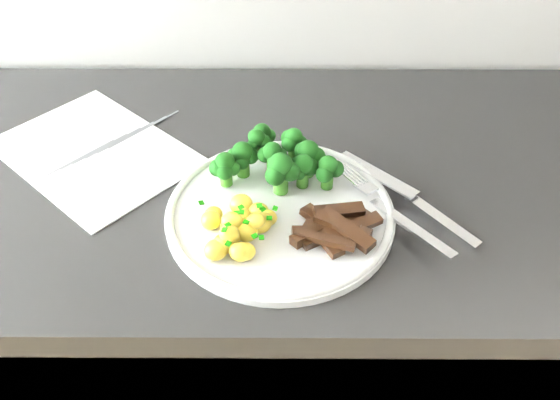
{
  "coord_description": "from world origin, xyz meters",
  "views": [
    {
      "loc": [
        0.1,
        1.03,
        1.42
      ],
      "look_at": [
        0.1,
        1.58,
        0.91
      ],
      "focal_mm": 37.05,
      "sensor_mm": 36.0,
      "label": 1
    }
  ],
  "objects_px": {
    "recipe_paper": "(94,152)",
    "potatoes": "(239,228)",
    "counter": "(245,345)",
    "knife": "(422,208)",
    "broccoli": "(277,157)",
    "beef_strips": "(333,229)",
    "fork": "(395,213)",
    "plate": "(280,212)"
  },
  "relations": [
    {
      "from": "plate",
      "to": "beef_strips",
      "type": "distance_m",
      "value": 0.08
    },
    {
      "from": "recipe_paper",
      "to": "potatoes",
      "type": "xyz_separation_m",
      "value": [
        0.23,
        -0.18,
        0.02
      ]
    },
    {
      "from": "plate",
      "to": "broccoli",
      "type": "distance_m",
      "value": 0.08
    },
    {
      "from": "recipe_paper",
      "to": "plate",
      "type": "bearing_deg",
      "value": -26.17
    },
    {
      "from": "beef_strips",
      "to": "knife",
      "type": "distance_m",
      "value": 0.14
    },
    {
      "from": "potatoes",
      "to": "beef_strips",
      "type": "bearing_deg",
      "value": 0.49
    },
    {
      "from": "potatoes",
      "to": "plate",
      "type": "bearing_deg",
      "value": 41.8
    },
    {
      "from": "fork",
      "to": "knife",
      "type": "height_order",
      "value": "fork"
    },
    {
      "from": "fork",
      "to": "knife",
      "type": "relative_size",
      "value": 0.96
    },
    {
      "from": "beef_strips",
      "to": "potatoes",
      "type": "bearing_deg",
      "value": -179.51
    },
    {
      "from": "counter",
      "to": "potatoes",
      "type": "xyz_separation_m",
      "value": [
        0.02,
        -0.14,
        0.47
      ]
    },
    {
      "from": "broccoli",
      "to": "plate",
      "type": "bearing_deg",
      "value": -86.35
    },
    {
      "from": "fork",
      "to": "potatoes",
      "type": "bearing_deg",
      "value": -170.65
    },
    {
      "from": "knife",
      "to": "potatoes",
      "type": "bearing_deg",
      "value": -167.31
    },
    {
      "from": "plate",
      "to": "counter",
      "type": "bearing_deg",
      "value": 127.24
    },
    {
      "from": "counter",
      "to": "recipe_paper",
      "type": "xyz_separation_m",
      "value": [
        -0.21,
        0.05,
        0.44
      ]
    },
    {
      "from": "knife",
      "to": "broccoli",
      "type": "bearing_deg",
      "value": 162.6
    },
    {
      "from": "recipe_paper",
      "to": "beef_strips",
      "type": "xyz_separation_m",
      "value": [
        0.35,
        -0.18,
        0.02
      ]
    },
    {
      "from": "plate",
      "to": "potatoes",
      "type": "distance_m",
      "value": 0.07
    },
    {
      "from": "potatoes",
      "to": "fork",
      "type": "distance_m",
      "value": 0.2
    },
    {
      "from": "broccoli",
      "to": "fork",
      "type": "xyz_separation_m",
      "value": [
        0.15,
        -0.08,
        -0.03
      ]
    },
    {
      "from": "plate",
      "to": "broccoli",
      "type": "xyz_separation_m",
      "value": [
        -0.0,
        0.07,
        0.04
      ]
    },
    {
      "from": "counter",
      "to": "beef_strips",
      "type": "height_order",
      "value": "beef_strips"
    },
    {
      "from": "plate",
      "to": "potatoes",
      "type": "bearing_deg",
      "value": -138.2
    },
    {
      "from": "recipe_paper",
      "to": "potatoes",
      "type": "height_order",
      "value": "potatoes"
    },
    {
      "from": "broccoli",
      "to": "knife",
      "type": "xyz_separation_m",
      "value": [
        0.2,
        -0.06,
        -0.04
      ]
    },
    {
      "from": "fork",
      "to": "broccoli",
      "type": "bearing_deg",
      "value": 151.82
    },
    {
      "from": "plate",
      "to": "knife",
      "type": "bearing_deg",
      "value": 2.66
    },
    {
      "from": "counter",
      "to": "potatoes",
      "type": "height_order",
      "value": "potatoes"
    },
    {
      "from": "plate",
      "to": "potatoes",
      "type": "xyz_separation_m",
      "value": [
        -0.05,
        -0.05,
        0.02
      ]
    },
    {
      "from": "recipe_paper",
      "to": "potatoes",
      "type": "distance_m",
      "value": 0.3
    },
    {
      "from": "counter",
      "to": "plate",
      "type": "xyz_separation_m",
      "value": [
        0.07,
        -0.09,
        0.45
      ]
    },
    {
      "from": "plate",
      "to": "knife",
      "type": "height_order",
      "value": "knife"
    },
    {
      "from": "recipe_paper",
      "to": "knife",
      "type": "distance_m",
      "value": 0.49
    },
    {
      "from": "counter",
      "to": "fork",
      "type": "xyz_separation_m",
      "value": [
        0.22,
        -0.11,
        0.46
      ]
    },
    {
      "from": "plate",
      "to": "fork",
      "type": "bearing_deg",
      "value": -4.79
    },
    {
      "from": "counter",
      "to": "plate",
      "type": "relative_size",
      "value": 7.7
    },
    {
      "from": "plate",
      "to": "broccoli",
      "type": "height_order",
      "value": "broccoli"
    },
    {
      "from": "counter",
      "to": "beef_strips",
      "type": "relative_size",
      "value": 19.52
    },
    {
      "from": "plate",
      "to": "knife",
      "type": "distance_m",
      "value": 0.19
    },
    {
      "from": "knife",
      "to": "counter",
      "type": "bearing_deg",
      "value": 162.26
    },
    {
      "from": "beef_strips",
      "to": "fork",
      "type": "bearing_deg",
      "value": 21.16
    }
  ]
}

